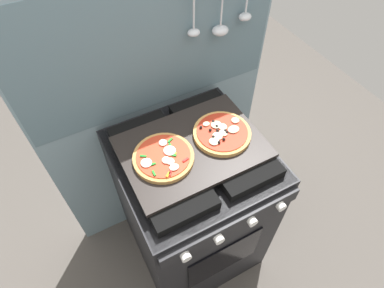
% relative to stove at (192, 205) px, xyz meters
% --- Properties ---
extents(ground_plane, '(4.00, 4.00, 0.00)m').
position_rel_stove_xyz_m(ground_plane, '(0.00, 0.00, -0.45)').
color(ground_plane, '#4C4742').
extents(kitchen_backsplash, '(1.10, 0.09, 1.55)m').
position_rel_stove_xyz_m(kitchen_backsplash, '(0.00, 0.34, 0.34)').
color(kitchen_backsplash, '#7A939E').
rests_on(kitchen_backsplash, ground_plane).
extents(stove, '(0.60, 0.64, 0.90)m').
position_rel_stove_xyz_m(stove, '(0.00, 0.00, 0.00)').
color(stove, black).
rests_on(stove, ground_plane).
extents(baking_tray, '(0.54, 0.38, 0.02)m').
position_rel_stove_xyz_m(baking_tray, '(0.00, 0.00, 0.46)').
color(baking_tray, black).
rests_on(baking_tray, stove).
extents(pizza_left, '(0.23, 0.23, 0.03)m').
position_rel_stove_xyz_m(pizza_left, '(-0.12, -0.01, 0.48)').
color(pizza_left, '#C18947').
rests_on(pizza_left, baking_tray).
extents(pizza_right, '(0.23, 0.23, 0.03)m').
position_rel_stove_xyz_m(pizza_right, '(0.13, -0.01, 0.48)').
color(pizza_right, tan).
rests_on(pizza_right, baking_tray).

